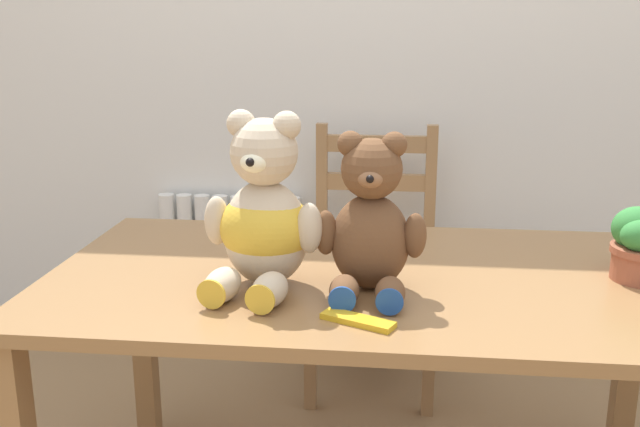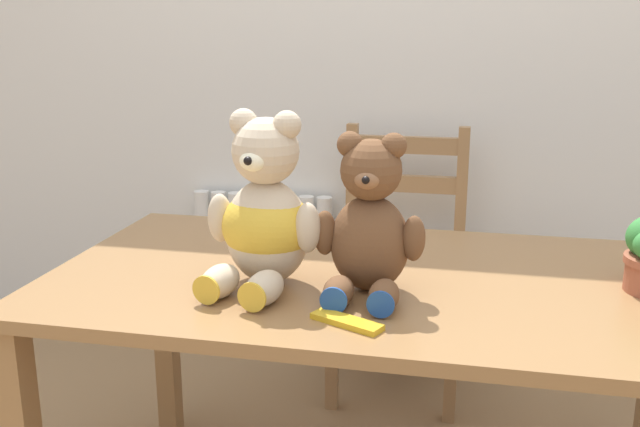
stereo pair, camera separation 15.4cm
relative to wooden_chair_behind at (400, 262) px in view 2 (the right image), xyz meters
The scene contains 7 objects.
wall_back 0.88m from the wooden_chair_behind, 83.59° to the left, with size 8.00×0.04×2.60m, color silver.
radiator 0.64m from the wooden_chair_behind, 159.25° to the left, with size 0.58×0.10×0.63m.
dining_table 0.86m from the wooden_chair_behind, 87.82° to the right, with size 1.53×0.83×0.72m.
wooden_chair_behind is the anchor object (origin of this frame).
teddy_bear_left 1.05m from the wooden_chair_behind, 102.54° to the right, with size 0.27×0.30×0.39m.
teddy_bear_right 1.03m from the wooden_chair_behind, 88.70° to the right, with size 0.24×0.24×0.35m.
chocolate_bar 1.16m from the wooden_chair_behind, 89.63° to the right, with size 0.15×0.04×0.01m, color gold.
Camera 2 is at (0.19, -1.14, 1.28)m, focal length 40.00 mm.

